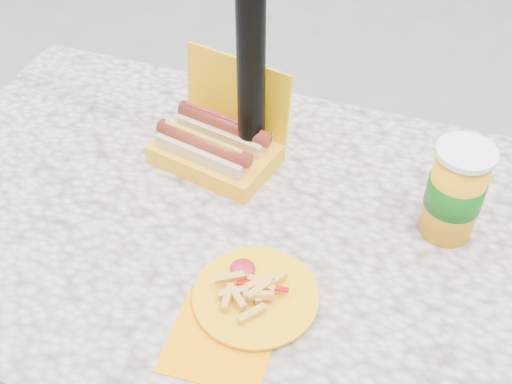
% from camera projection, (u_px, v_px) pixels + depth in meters
% --- Properties ---
extents(picnic_table, '(1.20, 0.80, 0.75)m').
position_uv_depth(picnic_table, '(223.00, 257.00, 1.20)').
color(picnic_table, beige).
rests_on(picnic_table, ground).
extents(hotdog_box, '(0.25, 0.21, 0.18)m').
position_uv_depth(hotdog_box, '(217.00, 143.00, 1.21)').
color(hotdog_box, '#F0A906').
rests_on(hotdog_box, picnic_table).
extents(fries_plate, '(0.20, 0.27, 0.04)m').
position_uv_depth(fries_plate, '(252.00, 298.00, 0.98)').
color(fries_plate, '#FF9A00').
rests_on(fries_plate, picnic_table).
extents(soda_cup, '(0.09, 0.09, 0.18)m').
position_uv_depth(soda_cup, '(455.00, 192.00, 1.04)').
color(soda_cup, orange).
rests_on(soda_cup, picnic_table).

